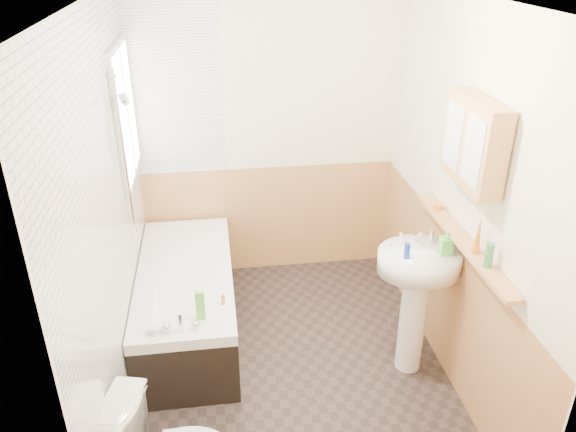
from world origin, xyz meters
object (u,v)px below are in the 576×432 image
(bathtub, at_px, (187,300))
(pine_shelf, at_px, (462,240))
(sink, at_px, (417,286))
(medicine_cabinet, at_px, (474,142))

(bathtub, height_order, pine_shelf, pine_shelf)
(pine_shelf, bearing_deg, sink, 144.83)
(bathtub, relative_size, medicine_cabinet, 2.92)
(sink, height_order, medicine_cabinet, medicine_cabinet)
(medicine_cabinet, bearing_deg, sink, 139.34)
(bathtub, xyz_separation_m, sink, (1.57, -0.62, 0.39))
(sink, bearing_deg, bathtub, 155.11)
(bathtub, bearing_deg, pine_shelf, -23.26)
(medicine_cabinet, bearing_deg, pine_shelf, 13.99)
(sink, xyz_separation_m, medicine_cabinet, (0.17, -0.15, 1.06))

